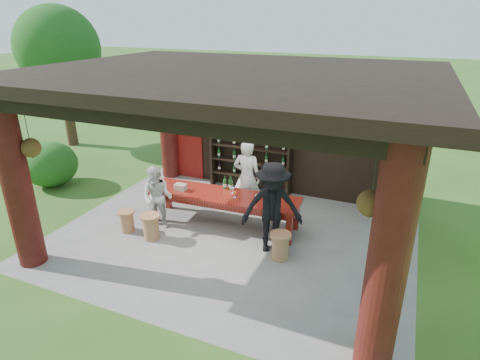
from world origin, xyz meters
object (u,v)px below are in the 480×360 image
at_px(stool_far_left, 127,220).
at_px(wine_shelf, 250,155).
at_px(stool_near_right, 280,245).
at_px(guest_woman, 157,198).
at_px(tasting_table, 223,199).
at_px(stool_near_left, 151,226).
at_px(host, 247,178).
at_px(napkin_basket, 180,187).
at_px(guest_man, 272,208).

bearing_deg(stool_far_left, wine_shelf, 62.84).
distance_m(stool_near_right, stool_far_left, 3.43).
xyz_separation_m(stool_near_right, guest_woman, (-2.88, 0.15, 0.43)).
xyz_separation_m(wine_shelf, tasting_table, (0.18, -2.07, -0.36)).
bearing_deg(stool_near_left, stool_near_right, 7.25).
relative_size(tasting_table, stool_far_left, 7.10).
bearing_deg(wine_shelf, stool_near_right, -58.19).
xyz_separation_m(wine_shelf, guest_woman, (-1.09, -2.74, -0.27)).
bearing_deg(stool_near_right, stool_far_left, -175.20).
distance_m(stool_near_right, host, 2.16).
height_order(stool_far_left, napkin_basket, napkin_basket).
xyz_separation_m(tasting_table, guest_woman, (-1.27, -0.67, 0.08)).
bearing_deg(stool_near_left, stool_far_left, 174.69).
height_order(wine_shelf, napkin_basket, wine_shelf).
distance_m(wine_shelf, stool_far_left, 3.64).
bearing_deg(stool_near_left, guest_woman, 104.96).
relative_size(stool_near_right, napkin_basket, 2.10).
bearing_deg(stool_far_left, guest_woman, 38.73).
distance_m(stool_near_left, guest_man, 2.63).
height_order(stool_near_left, napkin_basket, napkin_basket).
relative_size(wine_shelf, host, 1.23).
distance_m(tasting_table, stool_far_left, 2.15).
height_order(tasting_table, stool_near_right, tasting_table).
height_order(guest_woman, guest_man, guest_man).
relative_size(stool_far_left, guest_woman, 0.34).
relative_size(wine_shelf, napkin_basket, 8.59).
relative_size(stool_near_left, stool_far_left, 1.13).
xyz_separation_m(tasting_table, stool_near_left, (-1.14, -1.17, -0.34)).
height_order(stool_near_right, stool_far_left, stool_near_right).
bearing_deg(stool_near_right, wine_shelf, 121.81).
bearing_deg(wine_shelf, stool_far_left, -117.16).
relative_size(wine_shelf, stool_near_left, 4.04).
relative_size(stool_far_left, guest_man, 0.26).
bearing_deg(tasting_table, napkin_basket, -170.60).
xyz_separation_m(wine_shelf, napkin_basket, (-0.80, -2.23, -0.17)).
xyz_separation_m(guest_woman, napkin_basket, (0.29, 0.51, 0.10)).
height_order(host, napkin_basket, host).
bearing_deg(stool_near_left, wine_shelf, 73.56).
distance_m(host, guest_woman, 2.11).
height_order(stool_near_right, guest_man, guest_man).
xyz_separation_m(tasting_table, napkin_basket, (-0.98, -0.16, 0.19)).
height_order(stool_near_right, host, host).
relative_size(tasting_table, napkin_basket, 13.37).
distance_m(tasting_table, napkin_basket, 1.02).
bearing_deg(host, guest_man, 126.69).
distance_m(stool_near_left, host, 2.46).
bearing_deg(stool_far_left, napkin_basket, 48.75).
bearing_deg(napkin_basket, wine_shelf, 70.23).
bearing_deg(host, wine_shelf, -73.35).
xyz_separation_m(stool_near_left, guest_woman, (-0.13, 0.50, 0.43)).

